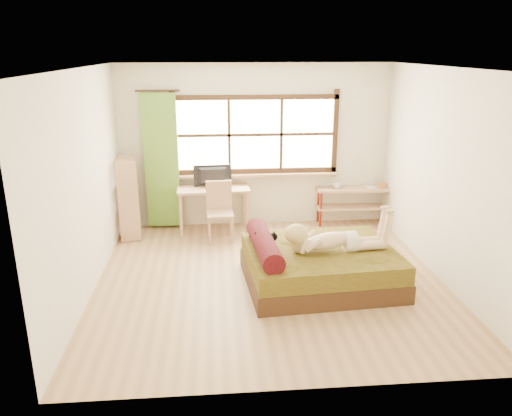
{
  "coord_description": "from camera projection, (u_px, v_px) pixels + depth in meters",
  "views": [
    {
      "loc": [
        -0.69,
        -5.96,
        2.92
      ],
      "look_at": [
        -0.16,
        0.2,
        0.93
      ],
      "focal_mm": 35.0,
      "sensor_mm": 36.0,
      "label": 1
    }
  ],
  "objects": [
    {
      "name": "wall_right",
      "position": [
        445.0,
        177.0,
        6.37
      ],
      "size": [
        0.0,
        4.5,
        4.5
      ],
      "primitive_type": "plane",
      "rotation": [
        1.57,
        0.0,
        -1.57
      ],
      "color": "silver",
      "rests_on": "floor"
    },
    {
      "name": "cup",
      "position": [
        337.0,
        185.0,
        8.47
      ],
      "size": [
        0.14,
        0.14,
        0.11
      ],
      "primitive_type": "imported",
      "rotation": [
        0.0,
        0.0,
        -0.03
      ],
      "color": "gray",
      "rests_on": "pipe_shelf"
    },
    {
      "name": "monitor",
      "position": [
        213.0,
        176.0,
        8.16
      ],
      "size": [
        0.62,
        0.11,
        0.36
      ],
      "primitive_type": "imported",
      "rotation": [
        0.0,
        0.0,
        3.19
      ],
      "color": "black",
      "rests_on": "desk"
    },
    {
      "name": "wall_front",
      "position": [
        302.0,
        250.0,
        4.06
      ],
      "size": [
        4.5,
        0.0,
        4.5
      ],
      "primitive_type": "plane",
      "rotation": [
        -1.57,
        0.0,
        0.0
      ],
      "color": "silver",
      "rests_on": "floor"
    },
    {
      "name": "bookshelf",
      "position": [
        127.0,
        198.0,
        7.92
      ],
      "size": [
        0.42,
        0.6,
        1.26
      ],
      "rotation": [
        0.0,
        0.0,
        0.21
      ],
      "color": "tan",
      "rests_on": "floor"
    },
    {
      "name": "woman",
      "position": [
        335.0,
        229.0,
        6.24
      ],
      "size": [
        1.35,
        0.48,
        0.57
      ],
      "primitive_type": null,
      "rotation": [
        0.0,
        0.0,
        0.08
      ],
      "color": "#DBB28D",
      "rests_on": "bed"
    },
    {
      "name": "floor",
      "position": [
        270.0,
        279.0,
        6.61
      ],
      "size": [
        4.5,
        4.5,
        0.0
      ],
      "primitive_type": "plane",
      "color": "#9E754C",
      "rests_on": "ground"
    },
    {
      "name": "kitten",
      "position": [
        264.0,
        240.0,
        6.36
      ],
      "size": [
        0.29,
        0.13,
        0.23
      ],
      "primitive_type": null,
      "rotation": [
        0.0,
        0.0,
        0.08
      ],
      "color": "black",
      "rests_on": "bed"
    },
    {
      "name": "window",
      "position": [
        255.0,
        137.0,
        8.25
      ],
      "size": [
        2.8,
        0.16,
        1.46
      ],
      "color": "#FFEDBF",
      "rests_on": "wall_back"
    },
    {
      "name": "pipe_shelf",
      "position": [
        355.0,
        197.0,
        8.56
      ],
      "size": [
        1.29,
        0.35,
        0.73
      ],
      "rotation": [
        0.0,
        0.0,
        -0.03
      ],
      "color": "tan",
      "rests_on": "floor"
    },
    {
      "name": "curtain",
      "position": [
        161.0,
        161.0,
        8.15
      ],
      "size": [
        0.55,
        0.1,
        2.2
      ],
      "primitive_type": "cube",
      "color": "#568424",
      "rests_on": "wall_back"
    },
    {
      "name": "desk",
      "position": [
        213.0,
        193.0,
        8.2
      ],
      "size": [
        1.2,
        0.6,
        0.73
      ],
      "rotation": [
        0.0,
        0.0,
        0.05
      ],
      "color": "tan",
      "rests_on": "floor"
    },
    {
      "name": "ceiling",
      "position": [
        271.0,
        68.0,
        5.78
      ],
      "size": [
        4.5,
        4.5,
        0.0
      ],
      "primitive_type": "plane",
      "rotation": [
        3.14,
        0.0,
        0.0
      ],
      "color": "white",
      "rests_on": "wall_back"
    },
    {
      "name": "wall_left",
      "position": [
        85.0,
        185.0,
        6.01
      ],
      "size": [
        0.0,
        4.5,
        4.5
      ],
      "primitive_type": "plane",
      "rotation": [
        1.57,
        0.0,
        1.57
      ],
      "color": "silver",
      "rests_on": "floor"
    },
    {
      "name": "book",
      "position": [
        366.0,
        187.0,
        8.52
      ],
      "size": [
        0.16,
        0.22,
        0.02
      ],
      "primitive_type": "imported",
      "rotation": [
        0.0,
        0.0,
        -0.03
      ],
      "color": "gray",
      "rests_on": "pipe_shelf"
    },
    {
      "name": "chair",
      "position": [
        220.0,
        207.0,
        7.9
      ],
      "size": [
        0.43,
        0.43,
        0.92
      ],
      "rotation": [
        0.0,
        0.0,
        0.05
      ],
      "color": "tan",
      "rests_on": "floor"
    },
    {
      "name": "bed",
      "position": [
        317.0,
        265.0,
        6.42
      ],
      "size": [
        2.0,
        1.65,
        0.72
      ],
      "rotation": [
        0.0,
        0.0,
        0.08
      ],
      "color": "black",
      "rests_on": "floor"
    },
    {
      "name": "wall_back",
      "position": [
        255.0,
        146.0,
        8.33
      ],
      "size": [
        4.5,
        0.0,
        4.5
      ],
      "primitive_type": "plane",
      "rotation": [
        1.57,
        0.0,
        0.0
      ],
      "color": "silver",
      "rests_on": "floor"
    }
  ]
}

